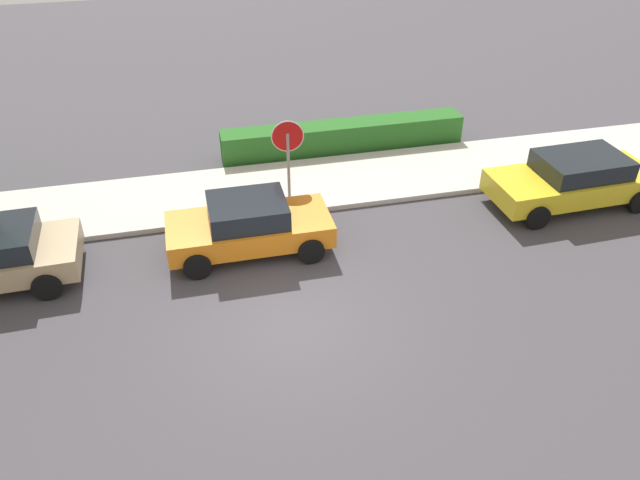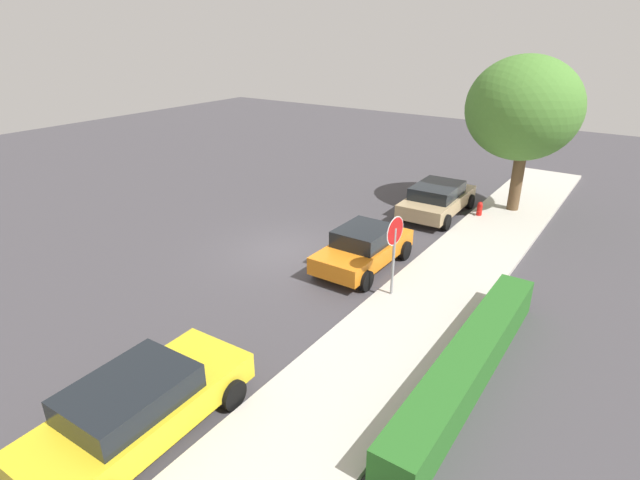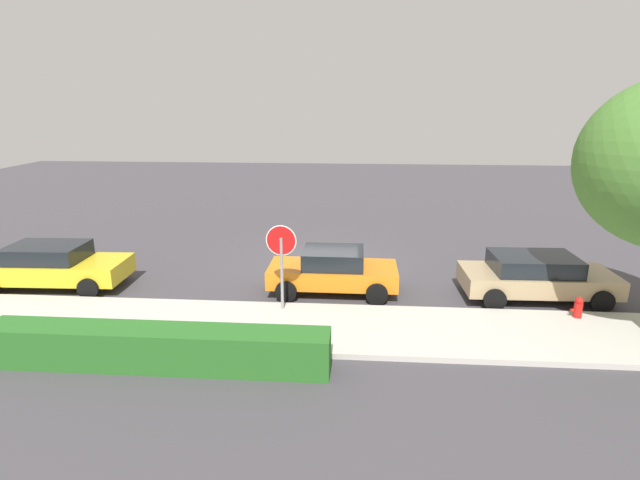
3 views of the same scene
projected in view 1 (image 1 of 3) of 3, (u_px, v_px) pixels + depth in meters
name	position (u px, v px, depth m)	size (l,w,h in m)	color
ground_plane	(292.00, 321.00, 13.15)	(60.00, 60.00, 0.00)	#423F44
sidewalk_curb	(254.00, 191.00, 17.59)	(32.00, 2.91, 0.14)	beige
stop_sign	(288.00, 149.00, 15.97)	(0.84, 0.09, 2.53)	gray
parked_car_orange	(249.00, 225.00, 14.94)	(3.92, 1.94, 1.37)	orange
parked_car_yellow	(574.00, 179.00, 16.79)	(4.54, 2.16, 1.39)	yellow
front_yard_hedge	(343.00, 137.00, 19.63)	(7.68, 0.87, 0.92)	#286623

